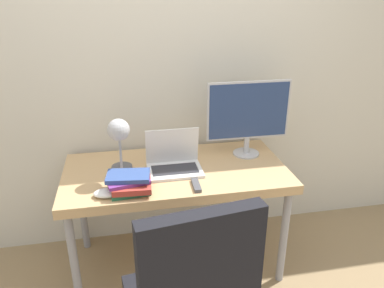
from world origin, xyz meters
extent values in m
cube|color=beige|center=(0.00, 0.78, 1.30)|extent=(8.00, 0.05, 2.60)
cube|color=tan|center=(0.00, 0.36, 0.72)|extent=(1.42, 0.72, 0.06)
cylinder|color=gray|center=(-0.65, 0.06, 0.34)|extent=(0.05, 0.05, 0.69)
cylinder|color=gray|center=(0.65, 0.06, 0.34)|extent=(0.05, 0.05, 0.69)
cylinder|color=gray|center=(-0.65, 0.66, 0.34)|extent=(0.05, 0.05, 0.69)
cylinder|color=gray|center=(0.65, 0.66, 0.34)|extent=(0.05, 0.05, 0.69)
cube|color=silver|center=(-0.01, 0.32, 0.76)|extent=(0.34, 0.24, 0.02)
cube|color=#2D2D33|center=(-0.01, 0.32, 0.77)|extent=(0.29, 0.14, 0.00)
cube|color=silver|center=(-0.01, 0.42, 0.88)|extent=(0.34, 0.04, 0.24)
cube|color=navy|center=(-0.01, 0.42, 0.88)|extent=(0.31, 0.03, 0.21)
cylinder|color=#B7B7BC|center=(0.51, 0.49, 0.75)|extent=(0.18, 0.18, 0.01)
cylinder|color=#B7B7BC|center=(0.51, 0.49, 0.82)|extent=(0.04, 0.04, 0.12)
cube|color=#B7B7BC|center=(0.51, 0.50, 1.07)|extent=(0.57, 0.02, 0.39)
cube|color=navy|center=(0.51, 0.48, 1.07)|extent=(0.54, 0.00, 0.37)
cylinder|color=#4C4C51|center=(-0.34, 0.43, 0.76)|extent=(0.13, 0.13, 0.02)
cylinder|color=#99999E|center=(-0.34, 0.36, 0.91)|extent=(0.02, 0.16, 0.31)
sphere|color=#B2B2B7|center=(-0.34, 0.29, 1.07)|extent=(0.13, 0.13, 0.13)
cube|color=black|center=(-0.06, -0.70, 0.81)|extent=(0.48, 0.13, 0.60)
cube|color=#286B47|center=(-0.30, 0.13, 0.76)|extent=(0.23, 0.19, 0.03)
cube|color=#B2382D|center=(-0.29, 0.12, 0.79)|extent=(0.23, 0.21, 0.03)
cube|color=#753384|center=(-0.31, 0.12, 0.82)|extent=(0.25, 0.17, 0.02)
cube|color=#334C8C|center=(-0.30, 0.14, 0.84)|extent=(0.26, 0.18, 0.03)
cube|color=#4C4C51|center=(0.08, 0.11, 0.76)|extent=(0.04, 0.15, 0.02)
cube|color=black|center=(-0.20, 0.14, 0.76)|extent=(0.04, 0.14, 0.02)
ellipsoid|color=white|center=(-0.42, 0.10, 0.77)|extent=(0.16, 0.10, 0.04)
camera|label=1|loc=(-0.30, -1.77, 1.84)|focal=35.00mm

